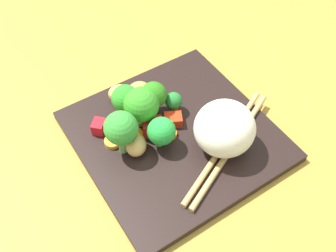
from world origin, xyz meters
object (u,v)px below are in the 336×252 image
Objects in this scene: square_plate at (175,136)px; carrot_slice_2 at (169,132)px; chopstick_pair at (228,146)px; rice_mound at (225,128)px; broccoli_floret_2 at (121,129)px.

square_plate is 1.43cm from carrot_slice_2.
carrot_slice_2 is 9.29cm from chopstick_pair.
carrot_slice_2 is at bearing 135.62° from rice_mound.
rice_mound reaches higher than chopstick_pair.
chopstick_pair reaches higher than square_plate.
carrot_slice_2 is (-5.95, 5.83, -3.70)cm from rice_mound.
square_plate is 13.38× the size of carrot_slice_2.
carrot_slice_2 is at bearing 105.62° from chopstick_pair.
carrot_slice_2 is (7.31, -0.91, -4.56)cm from broccoli_floret_2.
broccoli_floret_2 reaches higher than square_plate.
chopstick_pair is (13.72, -7.63, -4.47)cm from broccoli_floret_2.
chopstick_pair is at bearing -62.79° from rice_mound.
rice_mound reaches higher than square_plate.
square_plate is at bearing -8.94° from broccoli_floret_2.
carrot_slice_2 is (-0.88, 0.38, 1.06)cm from square_plate.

